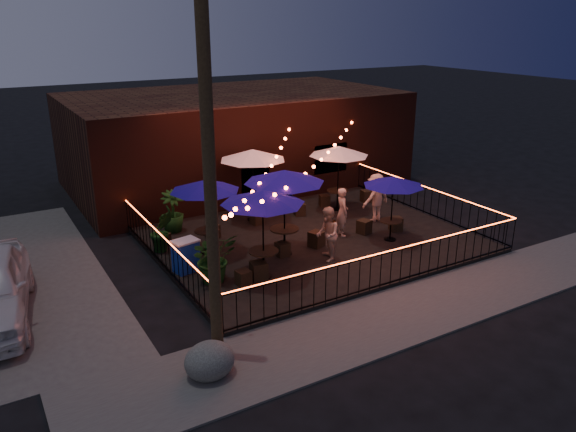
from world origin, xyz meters
name	(u,v)px	position (x,y,z in m)	size (l,w,h in m)	color
ground	(347,264)	(0.00, 0.00, 0.00)	(110.00, 110.00, 0.00)	black
patio	(311,240)	(0.00, 2.00, 0.07)	(10.00, 8.00, 0.15)	black
sidewalk	(421,308)	(0.00, -3.25, 0.03)	(18.00, 2.50, 0.05)	#474441
brick_building	(234,138)	(1.00, 9.99, 2.00)	(14.00, 8.00, 4.00)	black
utility_pole	(210,183)	(-5.40, -2.60, 4.00)	(0.26, 0.26, 8.00)	#322414
fence_front	(391,268)	(0.00, -2.00, 0.66)	(10.00, 0.04, 1.04)	black
fence_left	(165,254)	(-5.00, 2.00, 0.66)	(0.04, 8.00, 1.04)	black
fence_right	(424,200)	(5.00, 2.00, 0.66)	(0.04, 8.00, 1.04)	black
festoon_lights	(290,176)	(-1.01, 1.70, 2.52)	(10.02, 8.72, 1.32)	#FF4C22
cafe_table_0	(263,198)	(-2.74, 0.23, 2.48)	(3.03, 3.03, 2.55)	black
cafe_table_1	(205,186)	(-3.43, 2.65, 2.30)	(2.42, 2.42, 2.35)	black
cafe_table_2	(284,178)	(-1.41, 1.34, 2.60)	(3.13, 3.13, 2.69)	black
cafe_table_3	(253,156)	(-0.80, 4.61, 2.53)	(2.53, 2.53, 2.60)	black
cafe_table_4	(394,182)	(2.18, 0.58, 2.13)	(2.30, 2.30, 2.17)	black
cafe_table_5	(339,152)	(2.47, 4.02, 2.40)	(2.92, 2.92, 2.46)	black
bistro_chair_0	(243,278)	(-3.47, 0.04, 0.36)	(0.36, 0.36, 0.43)	black
bistro_chair_1	(259,271)	(-2.94, 0.16, 0.41)	(0.43, 0.43, 0.51)	black
bistro_chair_2	(164,239)	(-4.42, 3.89, 0.35)	(0.34, 0.34, 0.41)	black
bistro_chair_3	(213,231)	(-2.79, 3.73, 0.37)	(0.37, 0.37, 0.44)	black
bistro_chair_4	(282,249)	(-1.56, 1.23, 0.37)	(0.37, 0.37, 0.44)	black
bistro_chair_5	(316,239)	(-0.24, 1.33, 0.40)	(0.42, 0.42, 0.50)	black
bistro_chair_6	(257,218)	(-0.93, 4.14, 0.38)	(0.38, 0.38, 0.45)	black
bistro_chair_7	(300,209)	(0.87, 4.17, 0.38)	(0.39, 0.39, 0.46)	black
bistro_chair_8	(364,227)	(1.79, 1.48, 0.38)	(0.39, 0.39, 0.47)	black
bistro_chair_9	(396,224)	(2.91, 1.15, 0.38)	(0.39, 0.39, 0.46)	black
bistro_chair_10	(324,201)	(2.27, 4.59, 0.37)	(0.37, 0.37, 0.44)	black
bistro_chair_11	(366,196)	(4.02, 4.20, 0.39)	(0.40, 0.40, 0.47)	black
patron_a	(342,212)	(1.04, 1.73, 0.98)	(0.60, 0.40, 1.65)	beige
patron_b	(328,234)	(-0.54, 0.28, 0.98)	(0.81, 0.63, 1.67)	#CCA88B
patron_c	(376,197)	(2.93, 2.30, 1.02)	(1.12, 0.64, 1.73)	#D8B48A
potted_shrub_a	(214,258)	(-4.06, 0.68, 0.85)	(1.27, 1.10, 1.41)	#0B360B
potted_shrub_b	(162,231)	(-4.60, 3.48, 0.81)	(0.73, 0.59, 1.32)	#0B340B
potted_shrub_c	(172,212)	(-3.73, 4.96, 0.86)	(0.80, 0.80, 1.42)	#15370B
cooler	(186,255)	(-4.50, 1.68, 0.64)	(0.82, 0.66, 0.96)	#193AB1
boulder	(210,361)	(-5.84, -3.17, 0.38)	(0.98, 0.83, 0.76)	#474843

